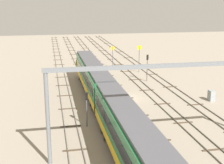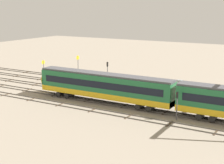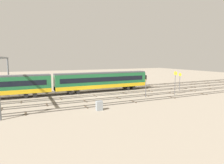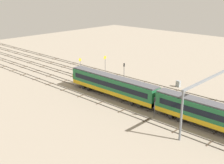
{
  "view_description": "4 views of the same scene",
  "coord_description": "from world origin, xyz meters",
  "views": [
    {
      "loc": [
        -44.02,
        10.85,
        14.18
      ],
      "look_at": [
        3.31,
        1.44,
        1.79
      ],
      "focal_mm": 50.74,
      "sensor_mm": 36.0,
      "label": 1
    },
    {
      "loc": [
        -24.55,
        50.53,
        15.57
      ],
      "look_at": [
        2.93,
        3.28,
        3.38
      ],
      "focal_mm": 54.45,
      "sensor_mm": 36.0,
      "label": 2
    },
    {
      "loc": [
        -14.59,
        -40.74,
        8.5
      ],
      "look_at": [
        4.99,
        1.35,
        2.74
      ],
      "focal_mm": 30.9,
      "sensor_mm": 36.0,
      "label": 3
    },
    {
      "loc": [
        -38.26,
        49.23,
        23.62
      ],
      "look_at": [
        5.05,
        3.14,
        2.94
      ],
      "focal_mm": 46.16,
      "sensor_mm": 36.0,
      "label": 4
    }
  ],
  "objects": [
    {
      "name": "ground_plane",
      "position": [
        0.0,
        0.0,
        0.0
      ],
      "size": [
        190.35,
        190.35,
        0.0
      ],
      "primitive_type": "plane",
      "color": "gray"
    },
    {
      "name": "track_near_foreground",
      "position": [
        0.0,
        -8.89,
        0.07
      ],
      "size": [
        174.35,
        2.4,
        0.16
      ],
      "color": "#59544C",
      "rests_on": "ground"
    },
    {
      "name": "track_second_near",
      "position": [
        0.0,
        -4.44,
        0.07
      ],
      "size": [
        174.35,
        2.4,
        0.16
      ],
      "color": "#59544C",
      "rests_on": "ground"
    },
    {
      "name": "track_middle",
      "position": [
        0.0,
        0.0,
        0.07
      ],
      "size": [
        174.35,
        2.4,
        0.16
      ],
      "color": "#59544C",
      "rests_on": "ground"
    },
    {
      "name": "track_with_train",
      "position": [
        0.0,
        4.44,
        0.07
      ],
      "size": [
        174.35,
        2.4,
        0.16
      ],
      "color": "#59544C",
      "rests_on": "ground"
    },
    {
      "name": "track_far_background",
      "position": [
        -0.0,
        8.89,
        0.07
      ],
      "size": [
        174.35,
        2.4,
        0.16
      ],
      "color": "#59544C",
      "rests_on": "ground"
    },
    {
      "name": "overhead_gantry",
      "position": [
        -17.73,
        0.16,
        6.8
      ],
      "size": [
        0.4,
        22.86,
        8.74
      ],
      "color": "slate",
      "rests_on": "ground"
    },
    {
      "name": "speed_sign_near_foreground",
      "position": [
        17.19,
        -6.95,
        3.58
      ],
      "size": [
        0.14,
        0.93,
        5.52
      ],
      "color": "#4C4C51",
      "rests_on": "ground"
    },
    {
      "name": "speed_sign_mid_trackside",
      "position": [
        22.88,
        -2.59,
        3.05
      ],
      "size": [
        0.14,
        0.9,
        4.67
      ],
      "color": "#4C4C51",
      "rests_on": "ground"
    },
    {
      "name": "signal_light_trackside_approach",
      "position": [
        9.54,
        -6.28,
        3.16
      ],
      "size": [
        0.31,
        0.32,
        4.86
      ],
      "color": "#4C4C51",
      "rests_on": "ground"
    },
    {
      "name": "signal_light_trackside_departure",
      "position": [
        -9.63,
        6.99,
        2.72
      ],
      "size": [
        0.31,
        0.32,
        4.12
      ],
      "color": "#4C4C51",
      "rests_on": "ground"
    },
    {
      "name": "relay_cabinet",
      "position": [
        -3.52,
        -12.0,
        0.78
      ],
      "size": [
        1.06,
        0.72,
        1.56
      ],
      "color": "gray",
      "rests_on": "ground"
    }
  ]
}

